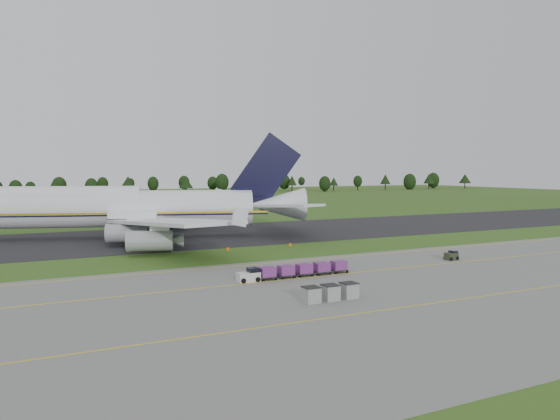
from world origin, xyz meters
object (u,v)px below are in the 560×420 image
uld_row (330,292)px  edge_markers (260,247)px  utility_cart (451,256)px  baggage_train (293,271)px  aircraft (111,208)px

uld_row → edge_markers: 39.75m
utility_cart → edge_markers: size_ratio=0.17×
baggage_train → edge_markers: 26.61m
aircraft → edge_markers: aircraft is taller
baggage_train → utility_cart: size_ratio=7.32×
aircraft → uld_row: bearing=-79.3°
aircraft → baggage_train: bearing=-74.6°
baggage_train → edge_markers: size_ratio=1.25×
uld_row → edge_markers: size_ratio=0.51×
aircraft → utility_cart: 67.74m
baggage_train → uld_row: size_ratio=2.45×
baggage_train → edge_markers: bearing=75.2°
edge_markers → utility_cart: bearing=-48.2°
utility_cart → uld_row: (-30.91, -14.16, 0.31)m
edge_markers → uld_row: bearing=-103.1°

